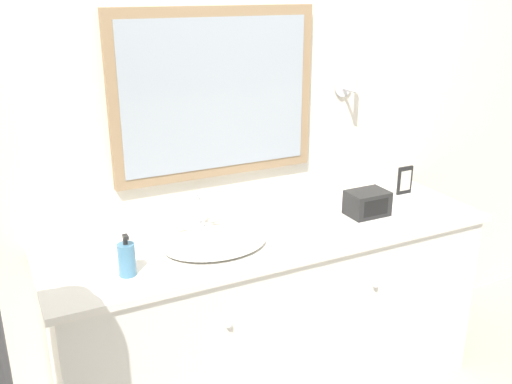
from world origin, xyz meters
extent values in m
cube|color=silver|center=(0.00, 0.68, 1.27)|extent=(8.00, 0.06, 2.55)
cube|color=#997A56|center=(-0.15, 0.63, 1.46)|extent=(0.96, 0.04, 0.76)
cube|color=#9EA8B2|center=(-0.15, 0.61, 1.46)|extent=(0.87, 0.01, 0.67)
cylinder|color=silver|center=(0.54, 0.64, 1.44)|extent=(0.09, 0.01, 0.09)
cylinder|color=silver|center=(0.54, 0.59, 1.44)|extent=(0.02, 0.10, 0.02)
cylinder|color=white|center=(0.54, 0.54, 1.51)|extent=(0.02, 0.02, 0.14)
cube|color=silver|center=(0.00, 0.34, 0.42)|extent=(1.98, 0.58, 0.85)
cube|color=silver|center=(0.00, 0.34, 0.86)|extent=(2.04, 0.61, 0.03)
sphere|color=silver|center=(-0.36, 0.04, 0.66)|extent=(0.02, 0.02, 0.02)
sphere|color=silver|center=(0.36, 0.04, 0.66)|extent=(0.02, 0.02, 0.02)
ellipsoid|color=silver|center=(-0.30, 0.31, 0.90)|extent=(0.45, 0.35, 0.03)
cylinder|color=silver|center=(-0.30, 0.51, 0.89)|extent=(0.06, 0.06, 0.03)
cylinder|color=silver|center=(-0.30, 0.51, 0.98)|extent=(0.02, 0.02, 0.15)
cylinder|color=silver|center=(-0.30, 0.47, 1.06)|extent=(0.02, 0.07, 0.02)
cylinder|color=white|center=(-0.37, 0.51, 0.91)|extent=(0.06, 0.02, 0.02)
cylinder|color=white|center=(-0.22, 0.51, 0.91)|extent=(0.06, 0.02, 0.02)
cylinder|color=teal|center=(-0.69, 0.22, 0.94)|extent=(0.07, 0.07, 0.13)
cylinder|color=black|center=(-0.69, 0.22, 1.03)|extent=(0.02, 0.02, 0.04)
cube|color=black|center=(-0.69, 0.21, 1.04)|extent=(0.02, 0.03, 0.01)
cube|color=black|center=(0.49, 0.32, 0.94)|extent=(0.19, 0.14, 0.12)
cube|color=black|center=(0.49, 0.25, 0.94)|extent=(0.14, 0.01, 0.08)
cube|color=black|center=(0.84, 0.47, 0.95)|extent=(0.09, 0.01, 0.15)
cube|color=beige|center=(0.84, 0.46, 0.95)|extent=(0.07, 0.00, 0.11)
cube|color=white|center=(0.15, 0.29, 0.90)|extent=(0.19, 0.11, 0.03)
cube|color=silver|center=(0.29, 0.45, 0.88)|extent=(0.19, 0.10, 0.01)
camera|label=1|loc=(-1.11, -1.73, 1.92)|focal=40.00mm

